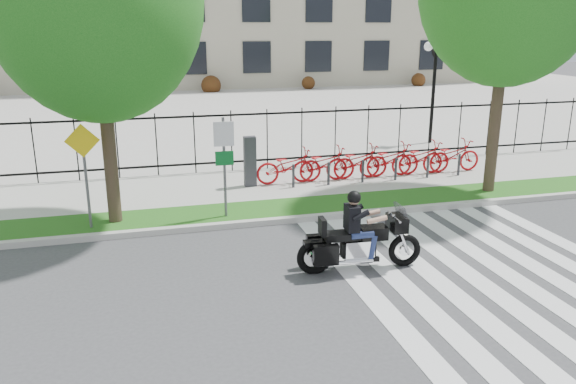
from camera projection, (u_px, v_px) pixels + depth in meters
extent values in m
plane|color=#3F3E41|center=(252.00, 307.00, 9.86)|extent=(120.00, 120.00, 0.00)
cube|color=#B5B2AA|center=(218.00, 226.00, 13.64)|extent=(60.00, 0.20, 0.15)
cube|color=#225415|center=(214.00, 215.00, 14.43)|extent=(60.00, 1.50, 0.15)
cube|color=#A6A39B|center=(202.00, 189.00, 16.75)|extent=(60.00, 3.50, 0.15)
cube|color=#A6A39B|center=(168.00, 110.00, 33.02)|extent=(80.00, 34.00, 0.10)
cylinder|color=black|center=(433.00, 97.00, 22.90)|extent=(0.14, 0.14, 4.00)
cylinder|color=black|center=(436.00, 49.00, 22.36)|extent=(0.06, 0.70, 0.70)
sphere|color=white|center=(429.00, 46.00, 22.25)|extent=(0.36, 0.36, 0.36)
sphere|color=white|center=(444.00, 46.00, 22.42)|extent=(0.36, 0.36, 0.36)
cylinder|color=#3A2E20|center=(109.00, 146.00, 13.28)|extent=(0.32, 0.32, 3.75)
cylinder|color=#3A2E20|center=(496.00, 117.00, 15.80)|extent=(0.32, 0.32, 4.28)
cube|color=#2D2D33|center=(250.00, 161.00, 16.63)|extent=(0.35, 0.25, 1.50)
imported|color=#B20D11|center=(289.00, 166.00, 16.99)|extent=(2.02, 0.71, 1.06)
cylinder|color=#2D2D33|center=(293.00, 176.00, 16.58)|extent=(0.08, 0.08, 0.70)
imported|color=#B20D11|center=(323.00, 164.00, 17.27)|extent=(2.02, 0.71, 1.06)
cylinder|color=#2D2D33|center=(329.00, 174.00, 16.85)|extent=(0.08, 0.08, 0.70)
imported|color=#B20D11|center=(357.00, 162.00, 17.54)|extent=(2.02, 0.71, 1.06)
cylinder|color=#2D2D33|center=(363.00, 171.00, 17.13)|extent=(0.08, 0.08, 0.70)
imported|color=#B20D11|center=(389.00, 160.00, 17.81)|extent=(2.02, 0.71, 1.06)
cylinder|color=#2D2D33|center=(396.00, 169.00, 17.40)|extent=(0.08, 0.08, 0.70)
imported|color=#B20D11|center=(421.00, 158.00, 18.08)|extent=(2.02, 0.71, 1.06)
cylinder|color=#2D2D33|center=(428.00, 167.00, 17.67)|extent=(0.08, 0.08, 0.70)
imported|color=#B20D11|center=(451.00, 156.00, 18.36)|extent=(2.02, 0.71, 1.06)
cylinder|color=#2D2D33|center=(459.00, 165.00, 17.94)|extent=(0.08, 0.08, 0.70)
cylinder|color=#59595B|center=(225.00, 168.00, 13.80)|extent=(0.07, 0.07, 2.50)
cube|color=white|center=(224.00, 134.00, 13.52)|extent=(0.50, 0.03, 0.60)
cube|color=#0C6626|center=(224.00, 158.00, 13.69)|extent=(0.45, 0.03, 0.35)
cylinder|color=#59595B|center=(86.00, 179.00, 13.01)|extent=(0.07, 0.07, 2.40)
cube|color=yellow|center=(82.00, 141.00, 12.72)|extent=(0.78, 0.03, 0.78)
torus|color=black|center=(404.00, 250.00, 11.47)|extent=(0.69, 0.18, 0.69)
torus|color=black|center=(315.00, 257.00, 11.13)|extent=(0.74, 0.20, 0.73)
cube|color=black|center=(397.00, 223.00, 11.27)|extent=(0.34, 0.57, 0.30)
cube|color=#26262B|center=(401.00, 212.00, 11.22)|extent=(0.18, 0.51, 0.30)
cube|color=silver|center=(358.00, 249.00, 11.26)|extent=(0.62, 0.38, 0.40)
cube|color=black|center=(373.00, 232.00, 11.22)|extent=(0.57, 0.38, 0.26)
cube|color=black|center=(342.00, 236.00, 11.11)|extent=(0.72, 0.41, 0.14)
cube|color=black|center=(322.00, 226.00, 10.98)|extent=(0.12, 0.34, 0.34)
cube|color=black|center=(326.00, 255.00, 10.83)|extent=(0.51, 0.19, 0.40)
cube|color=black|center=(318.00, 244.00, 11.39)|extent=(0.51, 0.19, 0.40)
cube|color=black|center=(352.00, 218.00, 11.05)|extent=(0.27, 0.41, 0.52)
sphere|color=tan|center=(354.00, 199.00, 10.94)|extent=(0.23, 0.23, 0.23)
sphere|color=black|center=(354.00, 197.00, 10.93)|extent=(0.27, 0.27, 0.27)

